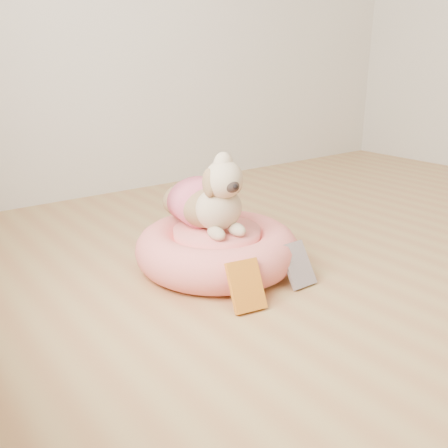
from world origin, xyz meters
TOP-DOWN VIEW (x-y plane):
  - pet_bed at (-0.82, 0.80)m, footprint 0.71×0.71m
  - dog at (-0.84, 0.85)m, footprint 0.39×0.52m
  - book_yellow at (-0.95, 0.44)m, footprint 0.14×0.13m
  - book_white at (-0.66, 0.47)m, footprint 0.12×0.12m

SIDE VIEW (x-z plane):
  - book_white at x=-0.66m, z-range 0.00..0.17m
  - pet_bed at x=-0.82m, z-range 0.00..0.18m
  - book_yellow at x=-0.95m, z-range 0.00..0.18m
  - dog at x=-0.84m, z-range 0.18..0.53m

